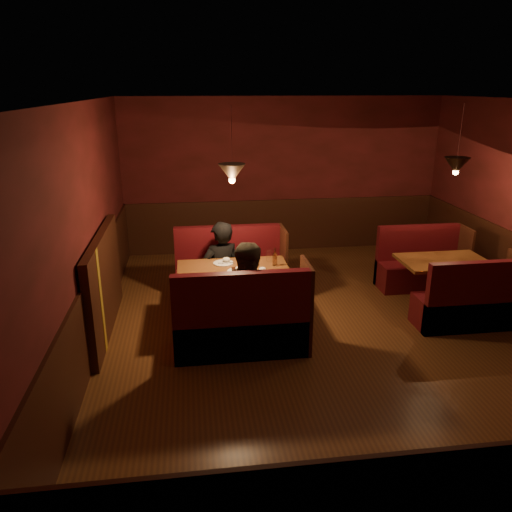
{
  "coord_description": "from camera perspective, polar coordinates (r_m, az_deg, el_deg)",
  "views": [
    {
      "loc": [
        -1.78,
        -5.76,
        3.06
      ],
      "look_at": [
        -0.95,
        0.37,
        0.95
      ],
      "focal_mm": 35.0,
      "sensor_mm": 36.0,
      "label": 1
    }
  ],
  "objects": [
    {
      "name": "second_table",
      "position": [
        7.71,
        20.56,
        -1.69
      ],
      "size": [
        1.24,
        0.79,
        0.7
      ],
      "color": "brown",
      "rests_on": "ground"
    },
    {
      "name": "room",
      "position": [
        6.33,
        6.45,
        0.18
      ],
      "size": [
        6.02,
        7.02,
        2.92
      ],
      "color": "brown",
      "rests_on": "ground"
    },
    {
      "name": "main_bench_near",
      "position": [
        5.98,
        -1.49,
        -8.13
      ],
      "size": [
        1.62,
        0.58,
        1.1
      ],
      "color": "#421013",
      "rests_on": "ground"
    },
    {
      "name": "diner_b",
      "position": [
        5.98,
        -0.5,
        -3.04
      ],
      "size": [
        0.82,
        0.65,
        1.67
      ],
      "primitive_type": "imported",
      "rotation": [
        0.0,
        0.0,
        -0.02
      ],
      "color": "#2B261B",
      "rests_on": "ground"
    },
    {
      "name": "diner_a",
      "position": [
        7.07,
        -4.05,
        0.27
      ],
      "size": [
        0.69,
        0.57,
        1.64
      ],
      "primitive_type": "imported",
      "rotation": [
        0.0,
        0.0,
        3.48
      ],
      "color": "black",
      "rests_on": "ground"
    },
    {
      "name": "second_bench_far",
      "position": [
        8.4,
        18.27,
        -1.26
      ],
      "size": [
        1.37,
        0.51,
        0.98
      ],
      "color": "#421013",
      "rests_on": "ground"
    },
    {
      "name": "main_bench_far",
      "position": [
        7.5,
        -2.89,
        -2.38
      ],
      "size": [
        1.62,
        0.58,
        1.1
      ],
      "color": "#421013",
      "rests_on": "ground"
    },
    {
      "name": "main_table",
      "position": [
        6.63,
        -2.45,
        -2.91
      ],
      "size": [
        1.47,
        0.89,
        1.03
      ],
      "color": "brown",
      "rests_on": "ground"
    },
    {
      "name": "second_bench_near",
      "position": [
        7.2,
        23.27,
        -5.25
      ],
      "size": [
        1.37,
        0.51,
        0.98
      ],
      "color": "#421013",
      "rests_on": "ground"
    }
  ]
}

